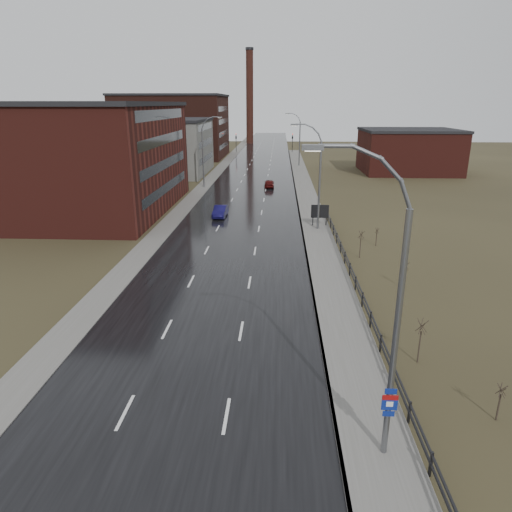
# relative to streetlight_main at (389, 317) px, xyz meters

# --- Properties ---
(ground) EXTENTS (320.00, 320.00, 0.00)m
(ground) POSITION_rel_streetlight_main_xyz_m (-8.47, -2.00, -6.06)
(ground) COLOR #2D2819
(ground) RESTS_ON ground
(road) EXTENTS (14.00, 300.00, 0.06)m
(road) POSITION_rel_streetlight_main_xyz_m (-8.47, 58.00, -6.03)
(road) COLOR black
(road) RESTS_ON ground
(sidewalk_right) EXTENTS (3.20, 180.00, 0.18)m
(sidewalk_right) POSITION_rel_streetlight_main_xyz_m (0.13, 33.00, -5.97)
(sidewalk_right) COLOR #595651
(sidewalk_right) RESTS_ON ground
(curb_right) EXTENTS (0.16, 180.00, 0.18)m
(curb_right) POSITION_rel_streetlight_main_xyz_m (-1.39, 33.00, -5.97)
(curb_right) COLOR slate
(curb_right) RESTS_ON ground
(sidewalk_left) EXTENTS (2.40, 260.00, 0.12)m
(sidewalk_left) POSITION_rel_streetlight_main_xyz_m (-16.67, 58.00, -6.00)
(sidewalk_left) COLOR #595651
(sidewalk_left) RESTS_ON ground
(warehouse_near) EXTENTS (22.44, 28.56, 13.50)m
(warehouse_near) POSITION_rel_streetlight_main_xyz_m (-29.46, 43.00, 0.70)
(warehouse_near) COLOR #471914
(warehouse_near) RESTS_ON ground
(warehouse_mid) EXTENTS (16.32, 20.40, 10.50)m
(warehouse_mid) POSITION_rel_streetlight_main_xyz_m (-26.46, 76.00, -0.80)
(warehouse_mid) COLOR slate
(warehouse_mid) RESTS_ON ground
(warehouse_far) EXTENTS (26.52, 24.48, 15.50)m
(warehouse_far) POSITION_rel_streetlight_main_xyz_m (-31.47, 106.00, 1.70)
(warehouse_far) COLOR #331611
(warehouse_far) RESTS_ON ground
(building_right) EXTENTS (18.36, 16.32, 8.50)m
(building_right) POSITION_rel_streetlight_main_xyz_m (21.83, 80.00, -1.80)
(building_right) COLOR #471914
(building_right) RESTS_ON ground
(smokestack) EXTENTS (2.70, 2.70, 30.70)m
(smokestack) POSITION_rel_streetlight_main_xyz_m (-14.47, 148.00, 9.44)
(smokestack) COLOR #331611
(smokestack) RESTS_ON ground
(streetlight_main) EXTENTS (3.91, 0.29, 12.11)m
(streetlight_main) POSITION_rel_streetlight_main_xyz_m (0.00, 0.00, 0.00)
(streetlight_main) COLOR slate
(streetlight_main) RESTS_ON ground
(streetlight_right_mid) EXTENTS (3.36, 0.28, 11.35)m
(streetlight_right_mid) POSITION_rel_streetlight_main_xyz_m (0.03, 34.00, -0.22)
(streetlight_right_mid) COLOR slate
(streetlight_right_mid) RESTS_ON ground
(streetlight_left) EXTENTS (3.36, 0.28, 11.35)m
(streetlight_left) POSITION_rel_streetlight_main_xyz_m (-16.17, 60.00, -0.22)
(streetlight_left) COLOR slate
(streetlight_left) RESTS_ON ground
(streetlight_right_far) EXTENTS (3.36, 0.28, 11.35)m
(streetlight_right_far) POSITION_rel_streetlight_main_xyz_m (0.03, 88.00, -0.22)
(streetlight_right_far) COLOR slate
(streetlight_right_far) RESTS_ON ground
(guardrail) EXTENTS (0.10, 53.05, 1.10)m
(guardrail) POSITION_rel_streetlight_main_xyz_m (1.83, 16.32, -5.35)
(guardrail) COLOR black
(guardrail) RESTS_ON ground
(shrub_b) EXTENTS (0.44, 0.46, 1.81)m
(shrub_b) POSITION_rel_streetlight_main_xyz_m (5.77, 2.40, -5.10)
(shrub_b) COLOR #382D23
(shrub_b) RESTS_ON ground
(shrub_c) EXTENTS (0.60, 0.63, 2.55)m
(shrub_c) POSITION_rel_streetlight_main_xyz_m (3.64, 7.03, -4.71)
(shrub_c) COLOR #382D23
(shrub_c) RESTS_ON ground
(shrub_d) EXTENTS (0.50, 0.52, 2.09)m
(shrub_d) POSITION_rel_streetlight_main_xyz_m (5.55, 17.58, -4.95)
(shrub_d) COLOR #382D23
(shrub_d) RESTS_ON ground
(shrub_e) EXTENTS (0.60, 0.64, 2.56)m
(shrub_e) POSITION_rel_streetlight_main_xyz_m (3.40, 24.62, -4.70)
(shrub_e) COLOR #382D23
(shrub_e) RESTS_ON ground
(shrub_f) EXTENTS (0.44, 0.46, 1.81)m
(shrub_f) POSITION_rel_streetlight_main_xyz_m (5.60, 28.42, -5.10)
(shrub_f) COLOR #382D23
(shrub_f) RESTS_ON ground
(billboard) EXTENTS (1.98, 0.17, 2.55)m
(billboard) POSITION_rel_streetlight_main_xyz_m (0.63, 35.45, -4.35)
(billboard) COLOR black
(billboard) RESTS_ON ground
(traffic_light_left) EXTENTS (0.58, 2.73, 5.30)m
(traffic_light_left) POSITION_rel_streetlight_main_xyz_m (-16.47, 118.00, -1.46)
(traffic_light_left) COLOR black
(traffic_light_left) RESTS_ON ground
(traffic_light_right) EXTENTS (0.58, 2.73, 5.30)m
(traffic_light_right) POSITION_rel_streetlight_main_xyz_m (-0.47, 118.00, -1.46)
(traffic_light_right) COLOR black
(traffic_light_right) RESTS_ON ground
(car_near) EXTENTS (1.60, 4.25, 1.39)m
(car_near) POSITION_rel_streetlight_main_xyz_m (-11.15, 39.47, -5.37)
(car_near) COLOR #100D41
(car_near) RESTS_ON ground
(car_far) EXTENTS (1.60, 3.94, 1.34)m
(car_far) POSITION_rel_streetlight_main_xyz_m (-5.64, 60.35, -5.39)
(car_far) COLOR #4B0D0C
(car_far) RESTS_ON ground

